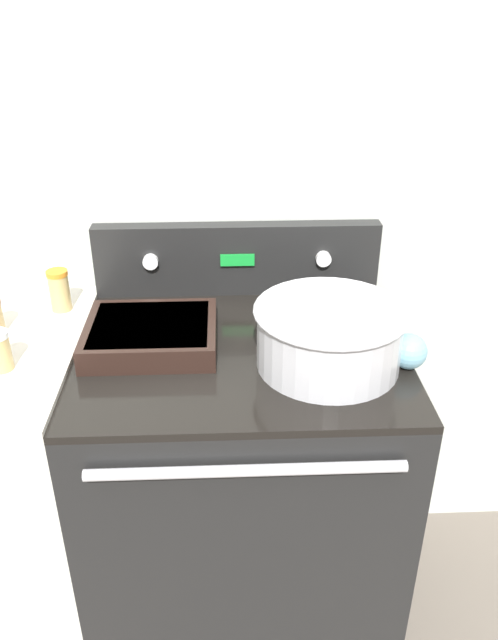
{
  "coord_description": "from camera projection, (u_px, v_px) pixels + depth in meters",
  "views": [
    {
      "loc": [
        -0.03,
        -0.94,
        1.65
      ],
      "look_at": [
        0.02,
        0.34,
        0.96
      ],
      "focal_mm": 35.0,
      "sensor_mm": 36.0,
      "label": 1
    }
  ],
  "objects": [
    {
      "name": "spice_jar_orange_cap",
      "position": [
        59.0,
        290.0,
        1.57
      ],
      "size": [
        0.05,
        0.05,
        0.11
      ],
      "color": "tan",
      "rests_on": "side_counter"
    },
    {
      "name": "casserole_dish",
      "position": [
        151.0,
        333.0,
        1.45
      ],
      "size": [
        0.3,
        0.26,
        0.06
      ],
      "color": "black",
      "rests_on": "stove_range"
    },
    {
      "name": "mixing_bowl",
      "position": [
        329.0,
        333.0,
        1.35
      ],
      "size": [
        0.33,
        0.33,
        0.14
      ],
      "color": "silver",
      "rests_on": "stove_range"
    },
    {
      "name": "ladle",
      "position": [
        407.0,
        349.0,
        1.38
      ],
      "size": [
        0.08,
        0.33,
        0.08
      ],
      "color": "#7AB2C6",
      "rests_on": "stove_range"
    },
    {
      "name": "kitchen_wall",
      "position": [
        236.0,
        160.0,
        1.61
      ],
      "size": [
        8.0,
        0.05,
        2.5
      ],
      "color": "silver",
      "rests_on": "ground_plane"
    },
    {
      "name": "stove_range",
      "position": [
        242.0,
        490.0,
        1.67
      ],
      "size": [
        0.76,
        0.67,
        0.9
      ],
      "color": "black",
      "rests_on": "ground_plane"
    },
    {
      "name": "control_panel",
      "position": [
        237.0,
        259.0,
        1.67
      ],
      "size": [
        0.76,
        0.07,
        0.19
      ],
      "color": "black",
      "rests_on": "stove_range"
    }
  ]
}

